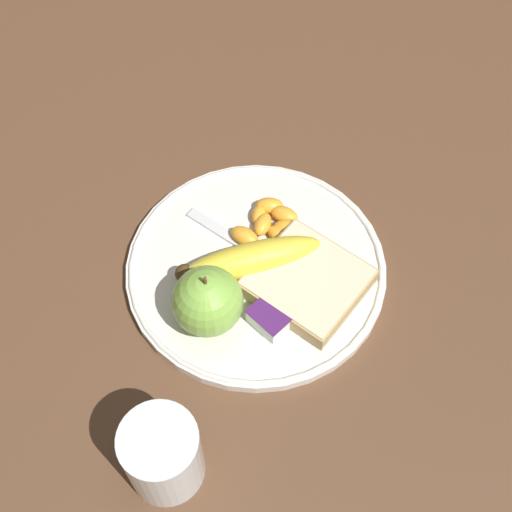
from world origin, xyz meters
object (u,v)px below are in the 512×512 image
Objects in this scene: jam_packet at (270,318)px; apple at (207,301)px; plate at (256,268)px; bread_slice at (308,282)px; banana at (247,259)px; juice_glass at (163,456)px; fork at (262,257)px.

apple is at bearing 39.92° from jam_packet.
bread_slice is at bearing -160.71° from plate.
banana is at bearing 61.66° from plate.
fork is (0.10, -0.22, -0.03)m from juice_glass.
apple is (-0.01, 0.08, 0.04)m from plate.
juice_glass is (-0.09, 0.21, 0.03)m from plate.
bread_slice is 0.72× the size of fork.
fork is at bearing -66.47° from juice_glass.
banana is 1.24× the size of bread_slice.
jam_packet is (-0.06, 0.04, 0.01)m from plate.
jam_packet is (-0.06, 0.05, 0.01)m from fork.
fork is at bearing -39.12° from jam_packet.
plate is 0.06m from bread_slice.
apple is 0.07m from banana.
bread_slice is at bearing -155.31° from banana.
juice_glass reaches higher than plate.
bread_slice is at bearing -114.81° from apple.
apple is 2.00× the size of jam_packet.
apple reaches higher than bread_slice.
banana reaches higher than jam_packet.
fork is at bearing -76.99° from plate.
juice_glass reaches higher than bread_slice.
apple is 0.66× the size of bread_slice.
jam_packet is (-0.05, -0.04, -0.03)m from apple.
jam_packet is (-0.06, 0.03, -0.01)m from banana.
apple is at bearing -57.71° from juice_glass.
juice_glass is 0.23m from banana.
banana is at bearing -25.55° from jam_packet.
apple is 0.07m from jam_packet.
bread_slice is (-0.06, -0.02, 0.02)m from plate.
juice_glass is 0.50× the size of fork.
apple is 0.11m from bread_slice.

